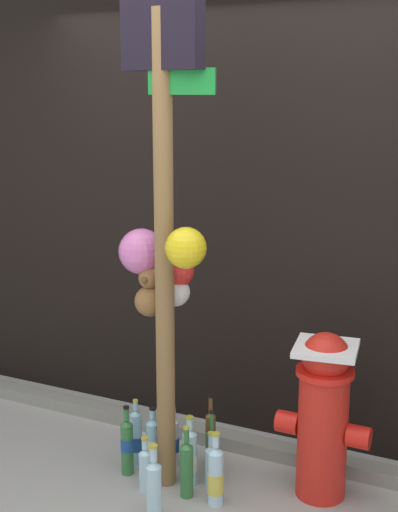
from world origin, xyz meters
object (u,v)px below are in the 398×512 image
bottle_5 (211,464)px  bottle_10 (127,445)px  fire_hydrant (323,412)px  bottle_4 (216,476)px  memorial_post (162,226)px  bottle_0 (145,468)px  bottle_7 (154,486)px  bottle_1 (153,444)px  bottle_6 (210,437)px  bottle_8 (187,468)px  bottle_11 (136,437)px  bottle_3 (189,456)px  bottle_9 (212,451)px  bottle_2 (173,441)px

bottle_5 → bottle_10: bearing=-170.2°
fire_hydrant → bottle_4: (-0.45, -0.32, -0.30)m
memorial_post → fire_hydrant: (0.80, 0.21, -0.93)m
bottle_0 → bottle_7: size_ratio=0.79×
bottle_0 → bottle_1: (-0.06, 0.19, 0.03)m
memorial_post → bottle_10: memorial_post is taller
bottle_0 → bottle_5: size_ratio=0.97×
bottle_6 → bottle_8: bottle_6 is taller
bottle_6 → bottle_8: size_ratio=1.07×
bottle_7 → bottle_8: 0.23m
fire_hydrant → bottle_6: bearing=178.5°
bottle_5 → bottle_8: (-0.07, -0.14, 0.03)m
bottle_4 → bottle_11: bottle_4 is taller
bottle_3 → bottle_9: size_ratio=1.01×
bottle_6 → bottle_10: size_ratio=1.06×
fire_hydrant → bottle_1: fire_hydrant is taller
bottle_0 → bottle_11: size_ratio=0.78×
bottle_2 → bottle_6: bearing=25.2°
bottle_4 → bottle_10: size_ratio=1.00×
bottle_3 → bottle_9: bottle_3 is taller
bottle_10 → bottle_9: bearing=22.2°
memorial_post → bottle_4: (0.35, -0.11, -1.23)m
bottle_0 → bottle_8: bottle_8 is taller
bottle_0 → bottle_3: 0.24m
bottle_0 → bottle_3: size_ratio=0.79×
bottle_2 → bottle_7: 0.48m
bottle_1 → bottle_10: bottle_10 is taller
bottle_4 → bottle_8: bearing=178.7°
bottle_11 → bottle_5: bearing=-4.1°
memorial_post → bottle_10: size_ratio=6.31×
bottle_1 → bottle_7: 0.43m
bottle_4 → bottle_5: 0.17m
bottle_7 → bottle_11: (-0.33, 0.39, -0.00)m
memorial_post → bottle_4: 1.28m
bottle_0 → bottle_2: bearing=86.6°
bottle_1 → bottle_2: bottle_1 is taller
bottle_9 → bottle_3: bearing=-125.5°
fire_hydrant → bottle_10: size_ratio=2.23×
bottle_0 → bottle_1: bottle_1 is taller
fire_hydrant → bottle_6: fire_hydrant is taller
memorial_post → bottle_5: size_ratio=8.02×
bottle_8 → bottle_10: bearing=171.4°
bottle_1 → bottle_7: bottle_7 is taller
bottle_6 → bottle_11: size_ratio=1.09×
bottle_6 → bottle_7: size_ratio=1.11×
memorial_post → bottle_11: 1.25m
memorial_post → bottle_6: memorial_post is taller
bottle_1 → bottle_2: bearing=49.5°
bottle_10 → bottle_1: bearing=40.8°
bottle_4 → bottle_6: bottle_6 is taller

